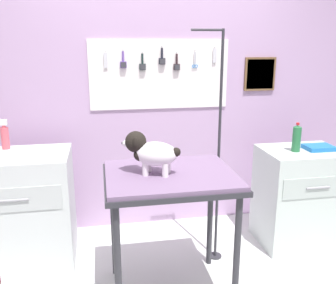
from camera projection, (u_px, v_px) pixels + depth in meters
The scene contains 9 objects.
rear_wall_panel at pixel (154, 108), 3.51m from camera, with size 4.00×0.11×2.30m.
grooming_table at pixel (170, 186), 2.51m from camera, with size 0.88×0.71×0.92m.
grooming_arm at pixel (218, 159), 2.93m from camera, with size 0.29×0.11×1.86m.
dog at pixel (150, 152), 2.43m from camera, with size 0.38×0.27×0.28m.
counter_left at pixel (22, 209), 2.99m from camera, with size 0.80×0.58×0.92m.
cabinet_right at pixel (298, 196), 3.31m from camera, with size 0.68×0.54×0.87m.
shampoo_bottle at pixel (5, 136), 3.00m from camera, with size 0.06×0.06×0.24m.
soda_bottle at pixel (297, 138), 3.12m from camera, with size 0.07×0.07×0.25m.
supply_tray at pixel (319, 147), 3.20m from camera, with size 0.24×0.18×0.04m.
Camera 1 is at (-0.49, -2.16, 1.76)m, focal length 39.71 mm.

